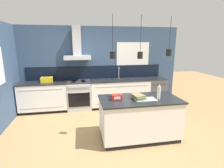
% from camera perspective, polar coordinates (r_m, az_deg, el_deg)
% --- Properties ---
extents(ground_plane, '(16.00, 16.00, 0.00)m').
position_cam_1_polar(ground_plane, '(4.32, -2.12, -15.43)').
color(ground_plane, '#A87F51').
rests_on(ground_plane, ground).
extents(wall_back, '(5.60, 2.47, 2.60)m').
position_cam_1_polar(wall_back, '(5.81, -5.41, 6.10)').
color(wall_back, '#354C6B').
rests_on(wall_back, ground_plane).
extents(counter_run_left, '(1.41, 0.64, 0.91)m').
position_cam_1_polar(counter_run_left, '(5.79, -21.35, -3.87)').
color(counter_run_left, black).
rests_on(counter_run_left, ground_plane).
extents(counter_run_sink, '(1.94, 0.64, 1.29)m').
position_cam_1_polar(counter_run_sink, '(5.82, 2.56, -2.85)').
color(counter_run_sink, black).
rests_on(counter_run_sink, ground_plane).
extents(oven_range, '(0.74, 0.66, 0.91)m').
position_cam_1_polar(oven_range, '(5.67, -10.67, -3.57)').
color(oven_range, '#B5B5BA').
rests_on(oven_range, ground_plane).
extents(dishwasher, '(0.60, 0.65, 0.91)m').
position_cam_1_polar(dishwasher, '(6.22, 13.97, -2.24)').
color(dishwasher, '#4C4C51').
rests_on(dishwasher, ground_plane).
extents(kitchen_island, '(1.72, 0.92, 0.91)m').
position_cam_1_polar(kitchen_island, '(3.97, 8.85, -10.90)').
color(kitchen_island, black).
rests_on(kitchen_island, ground_plane).
extents(bottle_on_island, '(0.07, 0.07, 0.34)m').
position_cam_1_polar(bottle_on_island, '(3.81, 15.07, -2.69)').
color(bottle_on_island, silver).
rests_on(bottle_on_island, kitchen_island).
extents(book_stack, '(0.27, 0.35, 0.10)m').
position_cam_1_polar(book_stack, '(3.75, 8.60, -4.11)').
color(book_stack, silver).
rests_on(book_stack, kitchen_island).
extents(red_supply_box, '(0.22, 0.15, 0.11)m').
position_cam_1_polar(red_supply_box, '(3.67, 1.46, -4.26)').
color(red_supply_box, red).
rests_on(red_supply_box, kitchen_island).
extents(paper_pile, '(0.46, 0.27, 0.01)m').
position_cam_1_polar(paper_pile, '(3.76, 10.76, -4.92)').
color(paper_pile, silver).
rests_on(paper_pile, kitchen_island).
extents(yellow_toolbox, '(0.34, 0.18, 0.19)m').
position_cam_1_polar(yellow_toolbox, '(5.64, -20.51, 1.32)').
color(yellow_toolbox, gold).
rests_on(yellow_toolbox, counter_run_left).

